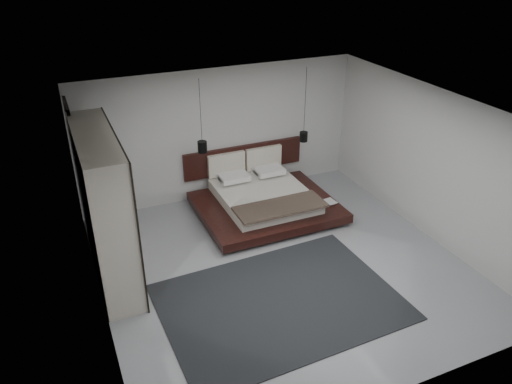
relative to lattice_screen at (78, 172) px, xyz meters
name	(u,v)px	position (x,y,z in m)	size (l,w,h in m)	color
floor	(282,266)	(2.95, -2.45, -1.30)	(6.00, 6.00, 0.00)	gray
ceiling	(287,112)	(2.95, -2.45, 1.50)	(6.00, 6.00, 0.00)	white
wall_back	(221,134)	(2.95, 0.55, 0.10)	(6.00, 6.00, 0.00)	#BBBBB8
wall_front	(403,309)	(2.95, -5.45, 0.10)	(6.00, 6.00, 0.00)	#BBBBB8
wall_left	(92,235)	(-0.05, -2.45, 0.10)	(6.00, 6.00, 0.00)	#BBBBB8
wall_right	(431,164)	(5.95, -2.45, 0.10)	(6.00, 6.00, 0.00)	#BBBBB8
lattice_screen	(78,172)	(0.00, 0.00, 0.00)	(0.05, 0.90, 2.60)	black
bed	(263,198)	(3.45, -0.54, -1.02)	(2.73, 2.37, 1.07)	black
book_lower	(326,203)	(4.57, -1.19, -1.03)	(0.19, 0.26, 0.02)	#99724C
book_upper	(326,202)	(4.55, -1.22, -1.01)	(0.19, 0.26, 0.02)	#99724C
pendant_left	(202,147)	(2.33, -0.12, 0.16)	(0.18, 0.18, 1.46)	black
pendant_right	(304,136)	(4.57, -0.12, 0.03)	(0.17, 0.17, 1.58)	black
wardrobe	(105,208)	(0.25, -1.45, -0.05)	(0.60, 2.55, 2.50)	beige
rug	(280,302)	(2.50, -3.30, -1.29)	(3.64, 2.60, 0.02)	black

